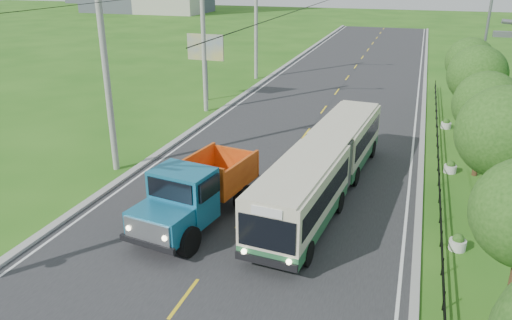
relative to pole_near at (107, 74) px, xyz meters
The scene contains 23 objects.
ground 13.24m from the pole_near, 47.45° to the right, with size 240.00×240.00×0.00m, color #265B15.
road 14.67m from the pole_near, 53.09° to the left, with size 14.00×120.00×0.02m, color #28282B.
curb_left 12.14m from the pole_near, 84.48° to the left, with size 0.40×120.00×0.15m, color #9E9E99.
curb_right 19.60m from the pole_near, 35.52° to the left, with size 0.30×120.00×0.10m, color #9E9E99.
edge_line_left 12.22m from the pole_near, 81.66° to the left, with size 0.12×120.00×0.00m, color silver.
edge_line_right 19.21m from the pole_near, 36.41° to the left, with size 0.12×120.00×0.00m, color silver.
centre_dash 13.23m from the pole_near, 47.45° to the right, with size 0.12×2.20×0.00m, color yellow.
railing_right 17.68m from the pole_near, 17.09° to the left, with size 0.04×40.00×0.60m, color black.
pole_near is the anchor object (origin of this frame).
pole_mid 12.00m from the pole_near, 90.00° to the left, with size 3.51×0.32×10.00m.
pole_far 24.00m from the pole_near, 90.00° to the left, with size 3.51×0.32×10.00m.
tree_third 18.17m from the pole_near, ahead, with size 3.60×3.62×6.00m.
tree_fourth 18.89m from the pole_near, 15.84° to the left, with size 3.24×3.31×5.40m.
tree_fifth 21.31m from the pole_near, 31.59° to the left, with size 3.48×3.52×5.80m.
tree_back 24.98m from the pole_near, 43.41° to the left, with size 3.30×3.36×5.50m.
streetlight_mid 19.56m from the pole_near, 14.81° to the left, with size 3.02×0.20×9.07m.
streetlight_far 26.80m from the pole_near, 45.14° to the left, with size 3.02×0.20×9.07m.
planter_near 17.79m from the pole_near, 10.09° to the right, with size 0.64×0.64×0.67m.
planter_mid 18.23m from the pole_near, 16.52° to the left, with size 0.64×0.64×0.67m.
planter_far 21.83m from the pole_near, 37.63° to the left, with size 0.64×0.64×0.67m.
billboard_left 15.10m from the pole_near, 94.72° to the left, with size 3.00×0.20×5.20m.
bus 11.63m from the pole_near, ahead, with size 3.60×14.48×2.77m.
dump_truck 8.52m from the pole_near, 32.22° to the right, with size 3.43×6.83×2.75m.
Camera 1 is at (6.42, -12.09, 10.13)m, focal length 35.00 mm.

